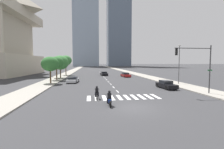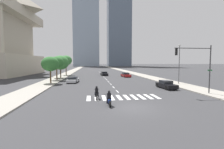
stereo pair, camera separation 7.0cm
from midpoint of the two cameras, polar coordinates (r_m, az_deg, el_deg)
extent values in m
plane|color=#333335|center=(15.49, 7.24, -11.37)|extent=(800.00, 800.00, 0.00)
cube|color=gray|center=(47.47, 12.56, -0.81)|extent=(4.00, 260.00, 0.15)
cube|color=gray|center=(45.43, -18.31, -1.14)|extent=(4.00, 260.00, 0.15)
cube|color=silver|center=(19.37, -8.05, -8.19)|extent=(0.45, 2.86, 0.01)
cube|color=silver|center=(19.38, -5.36, -8.16)|extent=(0.45, 2.86, 0.01)
cube|color=silver|center=(19.43, -2.68, -8.11)|extent=(0.45, 2.86, 0.01)
cube|color=silver|center=(19.52, -0.02, -8.05)|extent=(0.45, 2.86, 0.01)
cube|color=silver|center=(19.66, 2.61, -7.97)|extent=(0.45, 2.86, 0.01)
cube|color=silver|center=(19.83, 5.19, -7.87)|extent=(0.45, 2.86, 0.01)
cube|color=silver|center=(20.04, 7.73, -7.77)|extent=(0.45, 2.86, 0.01)
cube|color=silver|center=(20.30, 10.20, -7.64)|extent=(0.45, 2.86, 0.01)
cube|color=silver|center=(20.58, 12.61, -7.51)|extent=(0.45, 2.86, 0.01)
cube|color=silver|center=(20.90, 14.95, -7.37)|extent=(0.45, 2.86, 0.01)
cube|color=silver|center=(23.60, 1.99, -5.91)|extent=(0.14, 2.00, 0.01)
cube|color=silver|center=(27.50, 0.62, -4.46)|extent=(0.14, 2.00, 0.01)
cube|color=silver|center=(31.43, -0.41, -3.37)|extent=(0.14, 2.00, 0.01)
cube|color=silver|center=(35.37, -1.20, -2.52)|extent=(0.14, 2.00, 0.01)
cube|color=silver|center=(39.32, -1.84, -1.84)|extent=(0.14, 2.00, 0.01)
cube|color=silver|center=(43.29, -2.36, -1.28)|extent=(0.14, 2.00, 0.01)
cube|color=silver|center=(47.25, -2.79, -0.82)|extent=(0.14, 2.00, 0.01)
cube|color=silver|center=(51.23, -3.15, -0.43)|extent=(0.14, 2.00, 0.01)
cube|color=silver|center=(55.21, -3.46, -0.10)|extent=(0.14, 2.00, 0.01)
cube|color=silver|center=(59.19, -3.73, 0.19)|extent=(0.14, 2.00, 0.01)
cube|color=silver|center=(63.17, -3.97, 0.45)|extent=(0.14, 2.00, 0.01)
cube|color=silver|center=(67.15, -4.18, 0.67)|extent=(0.14, 2.00, 0.01)
cube|color=silver|center=(71.14, -4.36, 0.87)|extent=(0.14, 2.00, 0.01)
cylinder|color=black|center=(16.75, -1.28, -9.08)|extent=(0.13, 0.60, 0.60)
cylinder|color=black|center=(15.33, -0.59, -10.34)|extent=(0.13, 0.60, 0.60)
cube|color=navy|center=(15.99, -0.95, -8.92)|extent=(0.24, 1.19, 0.32)
cylinder|color=#B2B2B7|center=(16.59, -1.24, -8.15)|extent=(0.06, 0.32, 0.67)
cylinder|color=black|center=(16.56, -1.26, -6.86)|extent=(0.70, 0.05, 0.04)
cube|color=black|center=(15.80, -0.91, -7.46)|extent=(0.36, 0.25, 0.55)
sphere|color=black|center=(15.72, -0.91, -6.02)|extent=(0.26, 0.26, 0.26)
cylinder|color=black|center=(15.98, -1.60, -9.11)|extent=(0.12, 0.12, 0.55)
cylinder|color=black|center=(16.02, -0.31, -9.07)|extent=(0.12, 0.12, 0.55)
cylinder|color=black|center=(19.75, -5.29, -7.05)|extent=(0.14, 0.60, 0.60)
cylinder|color=black|center=(18.28, -5.26, -7.97)|extent=(0.14, 0.60, 0.60)
cube|color=black|center=(18.97, -5.28, -6.84)|extent=(0.26, 1.21, 0.32)
cylinder|color=#B2B2B7|center=(19.60, -5.29, -6.24)|extent=(0.07, 0.32, 0.67)
cylinder|color=black|center=(19.58, -5.30, -5.15)|extent=(0.70, 0.06, 0.04)
cube|color=black|center=(18.79, -5.29, -5.60)|extent=(0.37, 0.25, 0.55)
sphere|color=black|center=(18.73, -5.29, -4.38)|extent=(0.26, 0.26, 0.26)
cylinder|color=black|center=(18.98, -5.83, -6.99)|extent=(0.12, 0.12, 0.55)
cylinder|color=black|center=(18.98, -4.73, -6.98)|extent=(0.12, 0.12, 0.55)
cube|color=maroon|center=(46.90, 4.88, -0.33)|extent=(2.26, 4.59, 0.56)
cube|color=black|center=(47.07, 4.80, 0.33)|extent=(1.80, 2.14, 0.51)
cylinder|color=black|center=(45.75, 6.45, -0.61)|extent=(0.28, 0.66, 0.64)
cylinder|color=black|center=(45.23, 4.48, -0.65)|extent=(0.28, 0.66, 0.64)
cylinder|color=black|center=(48.59, 5.25, -0.32)|extent=(0.28, 0.66, 0.64)
cylinder|color=black|center=(48.09, 3.39, -0.36)|extent=(0.28, 0.66, 0.64)
cube|color=black|center=(27.57, 18.51, -3.67)|extent=(1.95, 4.32, 0.63)
cube|color=black|center=(27.68, 18.32, -2.47)|extent=(1.61, 1.99, 0.49)
cylinder|color=black|center=(26.76, 21.45, -4.31)|extent=(0.26, 0.65, 0.64)
cylinder|color=black|center=(25.98, 18.58, -4.49)|extent=(0.26, 0.65, 0.64)
cylinder|color=black|center=(29.20, 18.43, -3.54)|extent=(0.26, 0.65, 0.64)
cylinder|color=black|center=(28.49, 15.74, -3.67)|extent=(0.26, 0.65, 0.64)
cube|color=#B7BABF|center=(34.83, -13.40, -2.01)|extent=(2.28, 4.60, 0.56)
cube|color=black|center=(34.57, -13.49, -1.20)|extent=(1.84, 2.14, 0.47)
cylinder|color=black|center=(36.49, -14.26, -1.94)|extent=(0.28, 0.66, 0.64)
cylinder|color=black|center=(36.18, -11.61, -1.95)|extent=(0.28, 0.66, 0.64)
cylinder|color=black|center=(33.56, -15.33, -2.49)|extent=(0.28, 0.66, 0.64)
cylinder|color=black|center=(33.21, -12.45, -2.51)|extent=(0.28, 0.66, 0.64)
cube|color=black|center=(51.65, -2.69, 0.14)|extent=(2.22, 4.42, 0.64)
cube|color=black|center=(51.82, -2.74, 0.79)|extent=(1.77, 2.07, 0.50)
cylinder|color=black|center=(50.40, -1.48, -0.14)|extent=(0.28, 0.66, 0.64)
cylinder|color=black|center=(50.09, -3.29, -0.17)|extent=(0.28, 0.66, 0.64)
cylinder|color=black|center=(53.23, -2.13, 0.09)|extent=(0.28, 0.66, 0.64)
cylinder|color=black|center=(52.94, -3.84, 0.06)|extent=(0.28, 0.66, 0.64)
cylinder|color=#333335|center=(24.61, 31.05, 1.51)|extent=(0.14, 0.14, 6.20)
cylinder|color=#333335|center=(23.21, 26.49, 8.21)|extent=(4.93, 0.10, 0.10)
cube|color=black|center=(22.03, 21.62, 7.42)|extent=(0.20, 0.28, 0.90)
sphere|color=red|center=(22.05, 21.64, 8.20)|extent=(0.18, 0.18, 0.18)
sphere|color=orange|center=(22.03, 21.62, 7.42)|extent=(0.18, 0.18, 0.18)
sphere|color=green|center=(22.01, 21.60, 6.64)|extent=(0.18, 0.18, 0.18)
cube|color=#19662D|center=(24.62, 31.05, 1.28)|extent=(0.60, 0.04, 0.18)
cylinder|color=#3F3F42|center=(33.18, 22.44, 3.13)|extent=(0.12, 0.12, 7.11)
ellipsoid|color=beige|center=(33.33, 22.62, 9.41)|extent=(0.50, 0.24, 0.20)
cylinder|color=#4C3823|center=(34.19, -20.58, -0.78)|extent=(0.28, 0.28, 2.37)
ellipsoid|color=#2D662D|center=(34.08, -20.69, 3.47)|extent=(3.37, 3.37, 2.87)
cylinder|color=#4C3823|center=(39.98, -18.66, 0.15)|extent=(0.28, 0.28, 2.63)
ellipsoid|color=#2D662D|center=(39.89, -18.75, 3.95)|extent=(3.34, 3.34, 2.84)
cylinder|color=#4C3823|center=(44.80, -17.44, 0.33)|extent=(0.28, 0.28, 2.23)
ellipsoid|color=#387538|center=(44.71, -17.52, 3.97)|extent=(4.33, 4.33, 3.68)
cylinder|color=#4C3823|center=(54.31, -15.69, 1.50)|extent=(0.28, 0.28, 3.13)
ellipsoid|color=#387538|center=(54.26, -15.75, 4.74)|extent=(3.77, 3.77, 3.20)
cube|color=#8C9EB2|center=(190.65, -9.00, 19.01)|extent=(27.07, 23.97, 105.90)
cube|color=slate|center=(195.07, 2.40, 21.10)|extent=(25.08, 20.96, 121.57)
camera|label=1|loc=(0.04, -89.93, 0.01)|focal=26.20mm
camera|label=2|loc=(0.04, 90.07, -0.01)|focal=26.20mm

